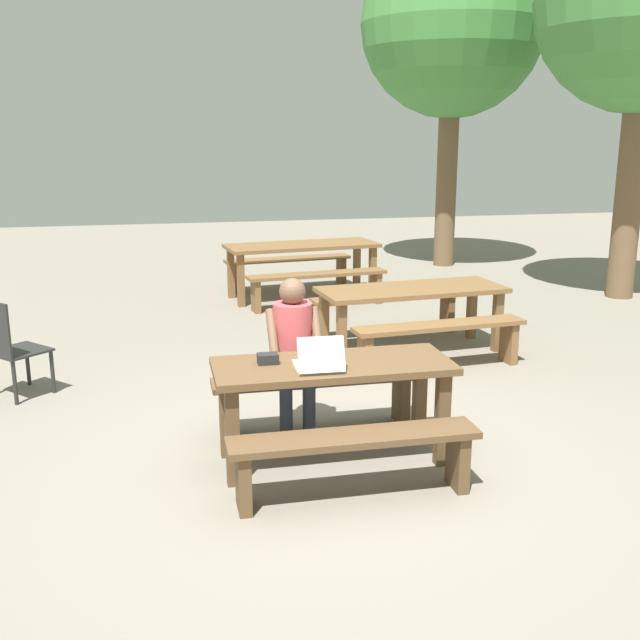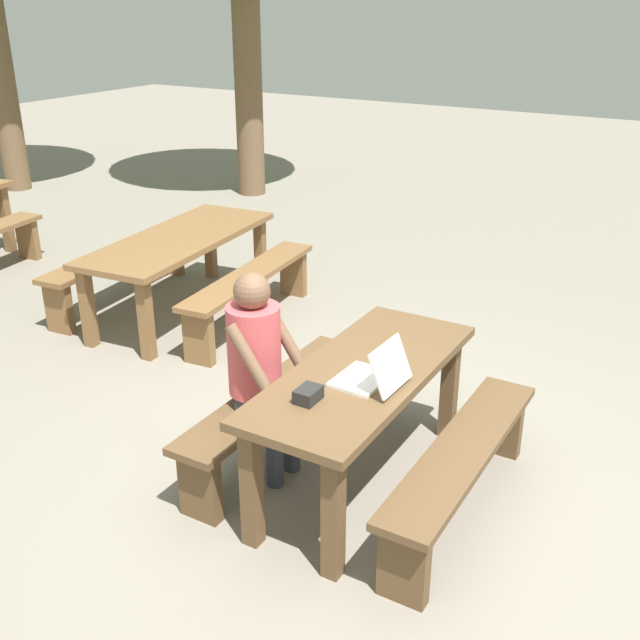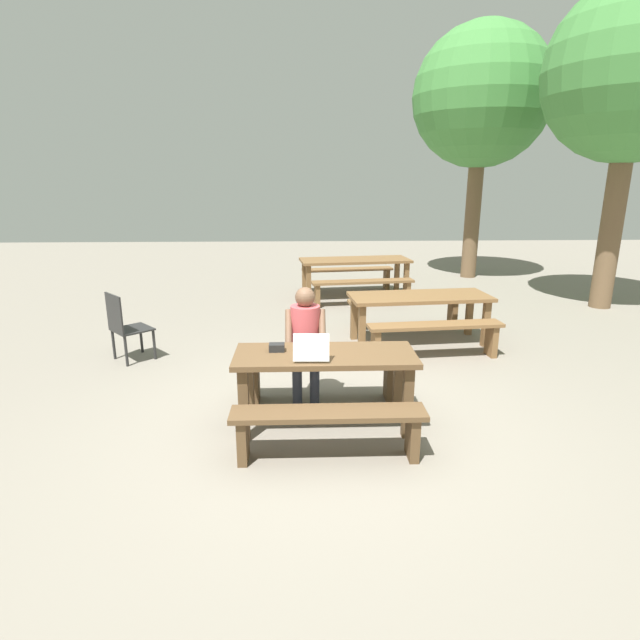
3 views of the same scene
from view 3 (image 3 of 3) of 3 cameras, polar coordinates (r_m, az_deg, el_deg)
ground_plane at (r=4.99m, az=0.56°, el=-11.81°), size 30.00×30.00×0.00m
picnic_table_front at (r=4.74m, az=0.58°, el=-5.24°), size 1.68×0.67×0.74m
bench_near at (r=4.31m, az=0.94°, el=-11.57°), size 1.63×0.30×0.44m
bench_far at (r=5.40m, az=0.27°, el=-5.77°), size 1.63×0.30×0.44m
laptop at (r=4.55m, az=-0.98°, el=-3.58°), size 0.33×0.35×0.25m
small_pouch at (r=4.76m, az=-4.90°, el=-3.10°), size 0.14×0.10×0.07m
person_seated at (r=5.23m, az=-1.65°, el=-1.90°), size 0.41×0.41×1.24m
plastic_chair at (r=6.97m, az=-21.10°, el=-0.62°), size 0.62×0.62×0.91m
picnic_table_mid at (r=7.36m, az=11.14°, el=2.00°), size 2.05×0.95×0.71m
bench_mid_south at (r=6.79m, az=12.84°, el=-1.38°), size 1.81×0.46×0.48m
bench_mid_north at (r=8.05m, az=9.53°, el=1.45°), size 1.81×0.46×0.48m
picnic_table_rear at (r=10.09m, az=3.96°, el=6.27°), size 2.22×1.06×0.77m
bench_rear_south at (r=9.50m, az=4.84°, el=3.79°), size 1.95×0.54×0.47m
bench_rear_north at (r=10.79m, az=3.11°, el=5.25°), size 1.95×0.54×0.47m
tree_left at (r=12.79m, az=17.79°, el=22.73°), size 3.08×3.08×5.61m
tree_right at (r=10.65m, az=31.96°, el=22.50°), size 2.95×2.95×5.49m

